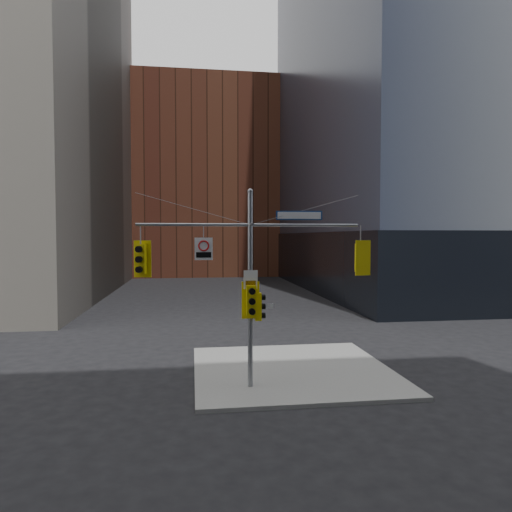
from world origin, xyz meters
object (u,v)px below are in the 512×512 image
object	(u,v)px
street_sign_blade	(299,215)
regulatory_sign_arm	(204,248)
traffic_light_pole_side	(259,307)
traffic_light_east_arm	(360,258)
traffic_light_west_arm	(141,259)
signal_assembly	(250,269)
traffic_light_pole_front	(251,301)

from	to	relation	value
street_sign_blade	regulatory_sign_arm	xyz separation A→B (m)	(-3.45, -0.02, -1.17)
traffic_light_pole_side	street_sign_blade	world-z (taller)	street_sign_blade
traffic_light_east_arm	street_sign_blade	bearing A→B (deg)	-11.15
traffic_light_pole_side	traffic_light_west_arm	bearing A→B (deg)	89.34
traffic_light_east_arm	signal_assembly	bearing A→B (deg)	-11.09
signal_assembly	traffic_light_pole_side	xyz separation A→B (m)	(0.32, 0.01, -1.36)
signal_assembly	street_sign_blade	bearing A→B (deg)	0.10
signal_assembly	traffic_light_east_arm	size ratio (longest dim) A/B	6.17
signal_assembly	traffic_light_west_arm	world-z (taller)	signal_assembly
traffic_light_pole_front	regulatory_sign_arm	bearing A→B (deg)	170.95
signal_assembly	traffic_light_east_arm	world-z (taller)	signal_assembly
traffic_light_pole_front	regulatory_sign_arm	size ratio (longest dim) A/B	1.67
traffic_light_west_arm	street_sign_blade	size ratio (longest dim) A/B	0.77
traffic_light_east_arm	traffic_light_pole_front	size ratio (longest dim) A/B	0.98
signal_assembly	street_sign_blade	world-z (taller)	signal_assembly
signal_assembly	traffic_light_pole_side	size ratio (longest dim) A/B	8.03
street_sign_blade	signal_assembly	bearing A→B (deg)	-177.65
traffic_light_west_arm	regulatory_sign_arm	bearing A→B (deg)	12.68
traffic_light_pole_side	traffic_light_pole_front	xyz separation A→B (m)	(-0.32, -0.27, 0.26)
traffic_light_west_arm	regulatory_sign_arm	size ratio (longest dim) A/B	1.63
traffic_light_west_arm	regulatory_sign_arm	world-z (taller)	regulatory_sign_arm
signal_assembly	regulatory_sign_arm	xyz separation A→B (m)	(-1.66, -0.02, 0.76)
traffic_light_east_arm	traffic_light_pole_side	distance (m)	4.19
traffic_light_pole_side	traffic_light_pole_front	size ratio (longest dim) A/B	0.75
regulatory_sign_arm	signal_assembly	bearing A→B (deg)	1.32
traffic_light_east_arm	regulatory_sign_arm	size ratio (longest dim) A/B	1.63
regulatory_sign_arm	street_sign_blade	bearing A→B (deg)	1.01
traffic_light_east_arm	traffic_light_pole_front	distance (m)	4.39
traffic_light_pole_front	street_sign_blade	distance (m)	3.54
street_sign_blade	traffic_light_west_arm	bearing A→B (deg)	-177.85
street_sign_blade	traffic_light_east_arm	bearing A→B (deg)	2.20
traffic_light_east_arm	regulatory_sign_arm	xyz separation A→B (m)	(-5.79, -0.02, 0.38)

